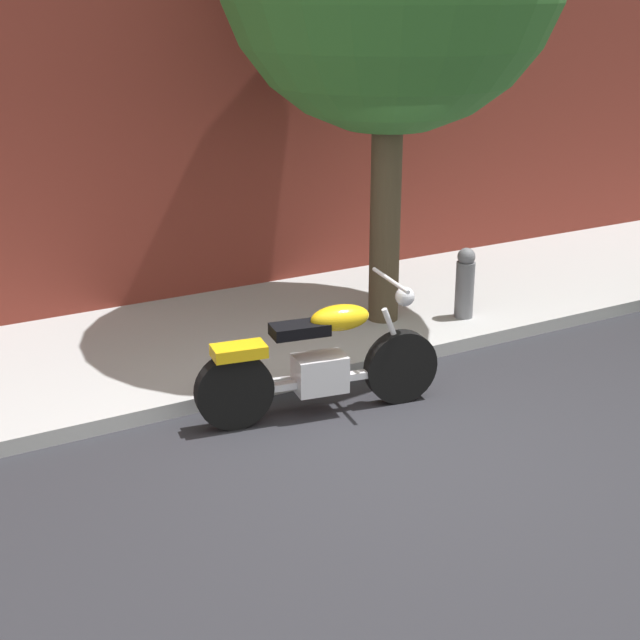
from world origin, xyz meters
TOP-DOWN VIEW (x-y plane):
  - ground_plane at (0.00, 0.00)m, footprint 60.00×60.00m
  - sidewalk at (0.00, 2.55)m, footprint 19.63×2.69m
  - motorcycle at (-0.24, 0.67)m, footprint 2.17×0.76m
  - fire_hydrant at (2.14, 1.74)m, footprint 0.20×0.20m

SIDE VIEW (x-z plane):
  - ground_plane at x=0.00m, z-range 0.00..0.00m
  - sidewalk at x=0.00m, z-range 0.00..0.14m
  - fire_hydrant at x=2.14m, z-range 0.00..0.91m
  - motorcycle at x=-0.24m, z-range -0.11..1.05m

